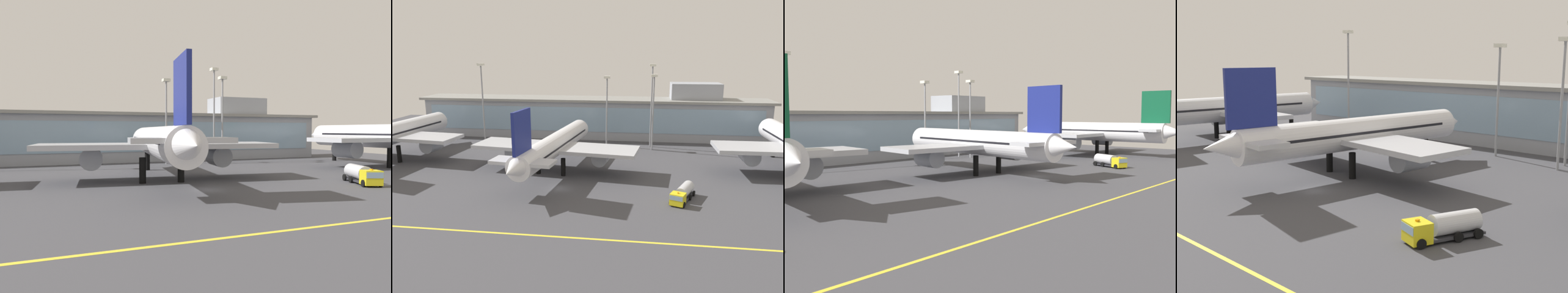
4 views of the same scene
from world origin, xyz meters
The scene contains 10 objects.
ground_plane centered at (0.00, 0.00, 0.00)m, with size 180.00×180.00×0.00m, color #424247.
taxiway_centreline_stripe centered at (0.00, -22.00, 0.01)m, with size 144.00×0.50×0.01m, color yellow.
terminal_building centered at (1.68, 53.72, 7.16)m, with size 117.28×14.00×18.51m.
airliner_near_right centered at (-3.70, 12.30, 6.41)m, with size 40.82×51.22×17.56m.
airliner_far_right centered at (53.72, 16.04, 6.99)m, with size 39.04×54.11×19.10m.
fuel_tanker_truck centered at (25.20, -3.70, 1.51)m, with size 5.71×9.30×2.90m.
apron_light_mast_west centered at (-32.33, 38.59, 16.26)m, with size 1.80×1.80×25.08m.
apron_light_mast_centre centered at (20.18, 37.00, 14.68)m, with size 1.80×1.80×22.23m.
apron_light_mast_east centered at (6.33, 40.66, 14.23)m, with size 1.80×1.80×21.42m.
apron_light_mast_far_east centered at (19.74, 41.18, 16.22)m, with size 1.80×1.80×25.02m.
Camera 3 is at (-73.17, -50.87, 12.53)m, focal length 40.99 mm.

